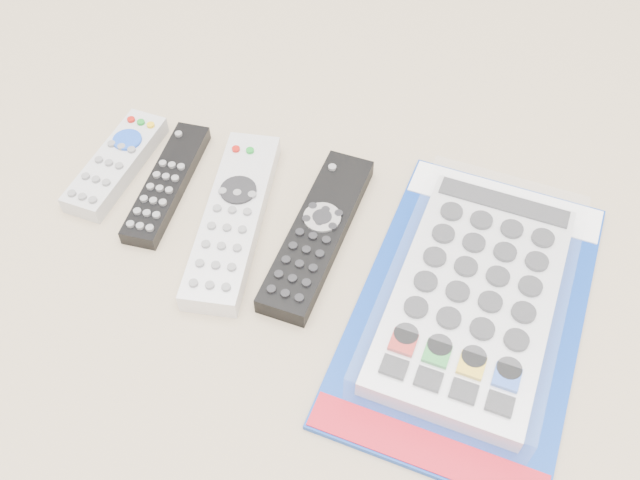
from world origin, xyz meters
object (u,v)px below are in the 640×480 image
(remote_silver_dvd, at_px, (233,218))
(jumbo_remote_packaged, at_px, (474,295))
(remote_large_black, at_px, (318,233))
(remote_slim_black, at_px, (167,183))
(remote_small_grey, at_px, (116,163))

(remote_silver_dvd, relative_size, jumbo_remote_packaged, 0.65)
(jumbo_remote_packaged, bearing_deg, remote_large_black, 172.56)
(remote_silver_dvd, xyz_separation_m, jumbo_remote_packaged, (0.26, -0.03, 0.01))
(remote_slim_black, height_order, remote_silver_dvd, remote_silver_dvd)
(remote_small_grey, relative_size, jumbo_remote_packaged, 0.43)
(remote_small_grey, distance_m, remote_large_black, 0.25)
(remote_large_black, height_order, jumbo_remote_packaged, jumbo_remote_packaged)
(remote_slim_black, height_order, jumbo_remote_packaged, jumbo_remote_packaged)
(remote_small_grey, distance_m, remote_silver_dvd, 0.16)
(remote_silver_dvd, bearing_deg, remote_slim_black, 154.49)
(remote_silver_dvd, distance_m, remote_large_black, 0.09)
(remote_silver_dvd, height_order, remote_large_black, remote_silver_dvd)
(remote_slim_black, relative_size, remote_large_black, 0.80)
(remote_silver_dvd, distance_m, jumbo_remote_packaged, 0.26)
(remote_small_grey, xyz_separation_m, remote_large_black, (0.24, -0.03, -0.00))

